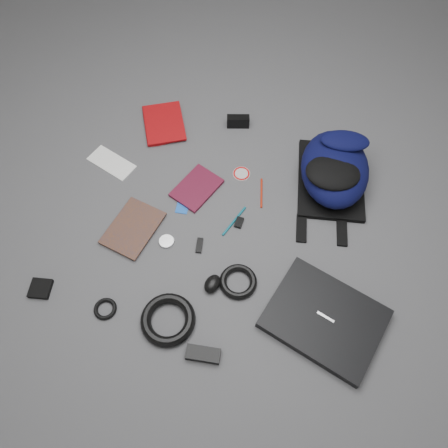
% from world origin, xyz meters
% --- Properties ---
extents(ground, '(4.00, 4.00, 0.00)m').
position_xyz_m(ground, '(0.00, 0.00, 0.00)').
color(ground, '#4F4F51').
rests_on(ground, ground).
extents(backpack, '(0.35, 0.46, 0.18)m').
position_xyz_m(backpack, '(0.38, 0.33, 0.09)').
color(backpack, black).
rests_on(backpack, ground).
extents(laptop, '(0.46, 0.41, 0.04)m').
position_xyz_m(laptop, '(0.44, -0.28, 0.02)').
color(laptop, black).
rests_on(laptop, ground).
extents(textbook_red, '(0.26, 0.29, 0.03)m').
position_xyz_m(textbook_red, '(-0.48, 0.40, 0.01)').
color(textbook_red, maroon).
rests_on(textbook_red, ground).
extents(comic_book, '(0.22, 0.27, 0.02)m').
position_xyz_m(comic_book, '(-0.43, -0.09, 0.01)').
color(comic_book, '#9E4C0B').
rests_on(comic_book, ground).
extents(envelope, '(0.23, 0.16, 0.00)m').
position_xyz_m(envelope, '(-0.55, 0.18, 0.00)').
color(envelope, white).
rests_on(envelope, ground).
extents(dvd_case, '(0.21, 0.24, 0.02)m').
position_xyz_m(dvd_case, '(-0.16, 0.14, 0.01)').
color(dvd_case, '#470D1E').
rests_on(dvd_case, ground).
extents(compact_camera, '(0.11, 0.06, 0.06)m').
position_xyz_m(compact_camera, '(-0.07, 0.53, 0.03)').
color(compact_camera, black).
rests_on(compact_camera, ground).
extents(sticker_disc, '(0.09, 0.09, 0.00)m').
position_xyz_m(sticker_disc, '(0.01, 0.27, 0.00)').
color(sticker_disc, silver).
rests_on(sticker_disc, ground).
extents(pen_teal, '(0.06, 0.15, 0.01)m').
position_xyz_m(pen_teal, '(0.03, 0.03, 0.00)').
color(pen_teal, '#0C5F72').
rests_on(pen_teal, ground).
extents(pen_red, '(0.04, 0.14, 0.01)m').
position_xyz_m(pen_red, '(0.11, 0.19, 0.00)').
color(pen_red, red).
rests_on(pen_red, ground).
extents(id_badge, '(0.06, 0.08, 0.00)m').
position_xyz_m(id_badge, '(-0.19, 0.05, 0.00)').
color(id_badge, blue).
rests_on(id_badge, ground).
extents(usb_black, '(0.03, 0.07, 0.01)m').
position_xyz_m(usb_black, '(-0.07, -0.11, 0.01)').
color(usb_black, black).
rests_on(usb_black, ground).
extents(key_fob, '(0.03, 0.05, 0.01)m').
position_xyz_m(key_fob, '(0.05, 0.03, 0.01)').
color(key_fob, black).
rests_on(key_fob, ground).
extents(mouse, '(0.07, 0.09, 0.04)m').
position_xyz_m(mouse, '(0.02, -0.25, 0.02)').
color(mouse, black).
rests_on(mouse, ground).
extents(headphone_left, '(0.05, 0.05, 0.01)m').
position_xyz_m(headphone_left, '(-0.19, -0.12, 0.01)').
color(headphone_left, '#AFB0B2').
rests_on(headphone_left, ground).
extents(headphone_right, '(0.07, 0.07, 0.01)m').
position_xyz_m(headphone_right, '(-0.20, -0.13, 0.01)').
color(headphone_right, silver).
rests_on(headphone_right, ground).
extents(cable_coil, '(0.17, 0.17, 0.03)m').
position_xyz_m(cable_coil, '(0.11, -0.22, 0.01)').
color(cable_coil, black).
rests_on(cable_coil, ground).
extents(power_brick, '(0.12, 0.06, 0.03)m').
position_xyz_m(power_brick, '(0.06, -0.50, 0.01)').
color(power_brick, black).
rests_on(power_brick, ground).
extents(power_cord_coil, '(0.25, 0.25, 0.04)m').
position_xyz_m(power_cord_coil, '(-0.09, -0.42, 0.02)').
color(power_cord_coil, black).
rests_on(power_cord_coil, ground).
extents(pouch, '(0.09, 0.09, 0.02)m').
position_xyz_m(pouch, '(-0.58, -0.43, 0.01)').
color(pouch, black).
rests_on(pouch, ground).
extents(earbud_coil, '(0.11, 0.11, 0.02)m').
position_xyz_m(earbud_coil, '(-0.33, -0.44, 0.01)').
color(earbud_coil, black).
rests_on(earbud_coil, ground).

